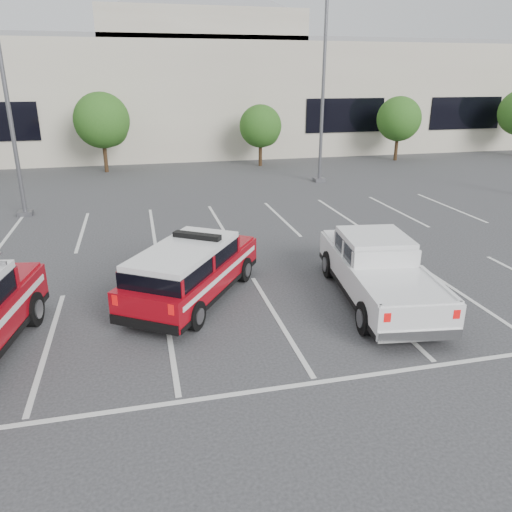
% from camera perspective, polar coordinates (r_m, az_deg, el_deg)
% --- Properties ---
extents(ground, '(120.00, 120.00, 0.00)m').
position_cam_1_polar(ground, '(12.59, 2.46, -7.17)').
color(ground, '#2D2D30').
rests_on(ground, ground).
extents(stall_markings, '(23.00, 15.00, 0.01)m').
position_cam_1_polar(stall_markings, '(16.60, -1.76, -0.26)').
color(stall_markings, silver).
rests_on(stall_markings, ground).
extents(convention_building, '(60.00, 16.99, 13.20)m').
position_cam_1_polar(convention_building, '(42.77, -9.48, 18.31)').
color(convention_building, beige).
rests_on(convention_building, ground).
extents(tree_mid_left, '(3.37, 3.37, 4.85)m').
position_cam_1_polar(tree_mid_left, '(32.97, -17.04, 14.41)').
color(tree_mid_left, '#3F2B19').
rests_on(tree_mid_left, ground).
extents(tree_mid_right, '(2.77, 2.77, 3.99)m').
position_cam_1_polar(tree_mid_right, '(33.98, 0.64, 14.46)').
color(tree_mid_right, '#3F2B19').
rests_on(tree_mid_right, ground).
extents(tree_right, '(3.07, 3.07, 4.42)m').
position_cam_1_polar(tree_right, '(37.65, 16.09, 14.67)').
color(tree_right, '#3F2B19').
rests_on(tree_right, ground).
extents(light_pole_left, '(0.90, 0.60, 10.24)m').
position_cam_1_polar(light_pole_left, '(23.29, -26.70, 16.58)').
color(light_pole_left, '#59595E').
rests_on(light_pole_left, ground).
extents(light_pole_mid, '(0.90, 0.60, 10.24)m').
position_cam_1_polar(light_pole_mid, '(28.62, 7.69, 18.66)').
color(light_pole_mid, '#59595E').
rests_on(light_pole_mid, ground).
extents(fire_chief_suv, '(4.25, 5.16, 1.75)m').
position_cam_1_polar(fire_chief_suv, '(13.44, -7.38, -2.15)').
color(fire_chief_suv, maroon).
rests_on(fire_chief_suv, ground).
extents(white_pickup, '(2.64, 5.76, 1.70)m').
position_cam_1_polar(white_pickup, '(13.73, 13.73, -2.26)').
color(white_pickup, silver).
rests_on(white_pickup, ground).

